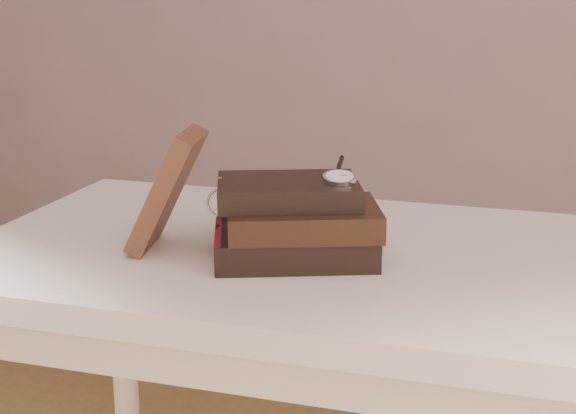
% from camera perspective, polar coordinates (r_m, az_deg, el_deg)
% --- Properties ---
extents(table, '(1.00, 0.60, 0.75)m').
position_cam_1_polar(table, '(1.27, 1.17, -6.71)').
color(table, silver).
rests_on(table, ground).
extents(book_stack, '(0.27, 0.22, 0.11)m').
position_cam_1_polar(book_stack, '(1.18, 0.53, -1.09)').
color(book_stack, black).
rests_on(book_stack, table).
extents(journal, '(0.12, 0.13, 0.18)m').
position_cam_1_polar(journal, '(1.22, -8.28, 1.17)').
color(journal, '#3A2016').
rests_on(journal, table).
extents(pocket_watch, '(0.06, 0.15, 0.02)m').
position_cam_1_polar(pocket_watch, '(1.16, 3.55, 2.11)').
color(pocket_watch, silver).
rests_on(pocket_watch, book_stack).
extents(eyeglasses, '(0.13, 0.13, 0.05)m').
position_cam_1_polar(eyeglasses, '(1.25, -3.43, 0.36)').
color(eyeglasses, silver).
rests_on(eyeglasses, book_stack).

